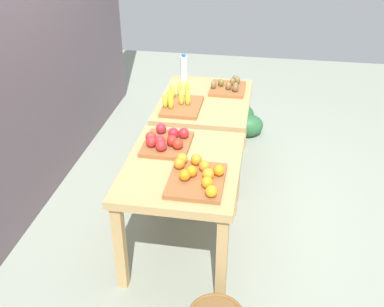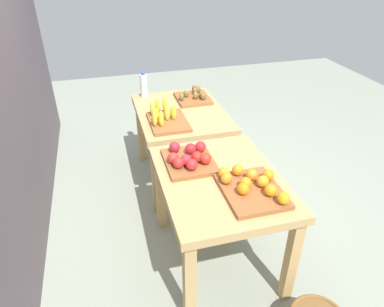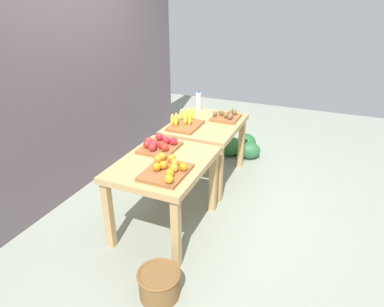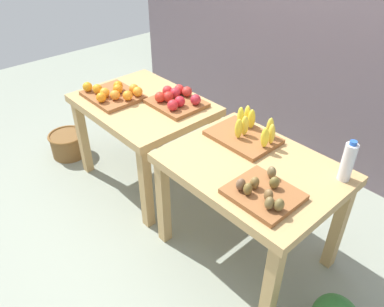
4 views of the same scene
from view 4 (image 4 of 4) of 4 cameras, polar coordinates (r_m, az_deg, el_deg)
The scene contains 9 objects.
ground_plane at distance 3.04m, azimuth -0.20°, elevation -8.48°, with size 8.00×8.00×0.00m, color gray.
display_table_left at distance 3.03m, azimuth -7.35°, elevation 6.00°, with size 1.04×0.80×0.75m.
display_table_right at distance 2.34m, azimuth 9.00°, elevation -3.86°, with size 1.04×0.80×0.75m.
orange_bin at distance 3.05m, azimuth -11.84°, elevation 8.91°, with size 0.45×0.37×0.11m.
apple_bin at distance 2.88m, azimuth -2.41°, elevation 8.22°, with size 0.40×0.34×0.11m.
banana_crate at distance 2.48m, azimuth 8.30°, elevation 3.13°, with size 0.44×0.32×0.17m.
kiwi_bin at distance 2.03m, azimuth 10.76°, elevation -5.84°, with size 0.36×0.32×0.10m.
water_bottle at distance 2.23m, azimuth 22.59°, elevation -1.16°, with size 0.07×0.07×0.25m.
wicker_basket at distance 3.77m, azimuth -18.29°, elevation 1.43°, with size 0.34×0.34×0.23m.
Camera 4 is at (1.65, -1.48, 2.08)m, focal length 35.12 mm.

